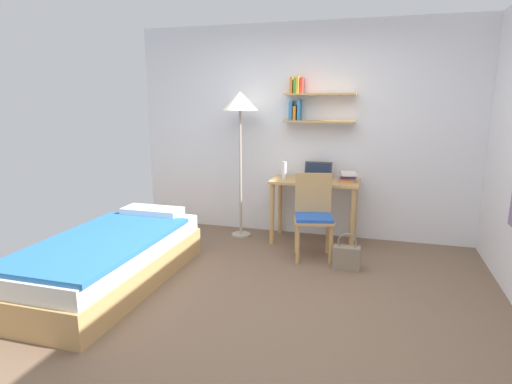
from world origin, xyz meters
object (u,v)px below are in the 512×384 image
desk (315,193)px  bed (111,260)px  handbag (346,257)px  book_stack (348,177)px  desk_chair (314,212)px  standing_lamp (240,108)px  laptop (318,175)px  water_bottle (284,170)px

desk → bed: bearing=-133.7°
handbag → book_stack: bearing=95.3°
desk_chair → handbag: bearing=-36.2°
desk → book_stack: 0.43m
bed → desk_chair: desk_chair is taller
standing_lamp → bed: bearing=-113.1°
desk_chair → standing_lamp: size_ratio=0.51×
book_stack → bed: bearing=-139.1°
bed → standing_lamp: bearing=66.9°
standing_lamp → book_stack: (1.30, 0.05, -0.78)m
desk_chair → laptop: size_ratio=2.73×
bed → water_bottle: size_ratio=9.66×
bed → desk_chair: size_ratio=2.24×
desk_chair → standing_lamp: (-0.98, 0.46, 1.10)m
book_stack → desk_chair: bearing=-121.6°
desk → handbag: desk is taller
book_stack → water_bottle: bearing=-174.6°
water_bottle → handbag: water_bottle is taller
desk → book_stack: size_ratio=4.08×
bed → desk: (1.64, 1.72, 0.37)m
desk → handbag: 1.01m
water_bottle → book_stack: bearing=5.4°
desk → laptop: 0.22m
bed → laptop: bearing=47.5°
desk_chair → laptop: 0.66m
bed → book_stack: 2.73m
desk_chair → water_bottle: 0.72m
laptop → desk_chair: bearing=-85.5°
bed → desk: bearing=46.3°
laptop → handbag: (0.43, -0.86, -0.68)m
bed → standing_lamp: (0.72, 1.69, 1.36)m
handbag → standing_lamp: bearing=151.5°
desk_chair → water_bottle: bearing=134.1°
desk_chair → handbag: size_ratio=2.35×
water_bottle → desk_chair: bearing=-45.9°
desk → standing_lamp: bearing=-178.5°
water_bottle → bed: bearing=-127.3°
bed → water_bottle: 2.20m
bed → book_stack: (2.02, 1.75, 0.58)m
handbag → laptop: bearing=116.8°
laptop → water_bottle: (-0.38, -0.13, 0.06)m
desk_chair → water_bottle: size_ratio=4.31×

